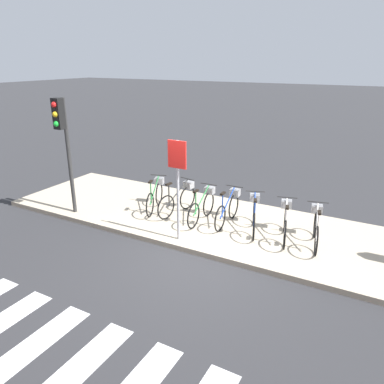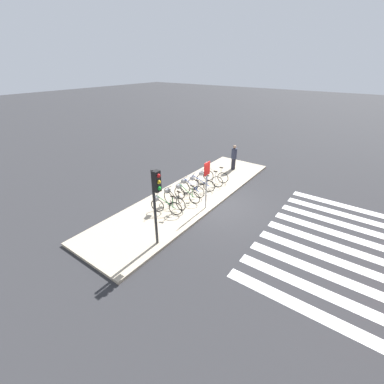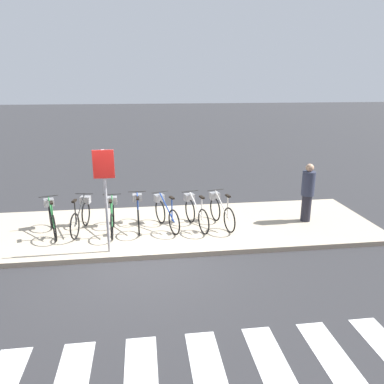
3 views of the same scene
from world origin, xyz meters
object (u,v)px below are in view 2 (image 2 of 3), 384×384
object	(u,v)px
parked_bicycle_1	(173,198)
parked_bicycle_4	(199,183)
parked_bicycle_2	(185,193)
parked_bicycle_6	(214,175)
sign_post	(207,178)
parked_bicycle_3	(190,188)
pedestrian	(234,157)
traffic_light	(156,193)
parked_bicycle_5	(208,179)
parked_bicycle_0	(164,205)

from	to	relation	value
parked_bicycle_1	parked_bicycle_4	distance (m)	2.11
parked_bicycle_2	parked_bicycle_4	xyz separation A→B (m)	(1.33, 0.07, 0.00)
parked_bicycle_4	parked_bicycle_6	world-z (taller)	same
parked_bicycle_4	parked_bicycle_6	size ratio (longest dim) A/B	0.97
parked_bicycle_4	sign_post	bearing A→B (deg)	-135.97
parked_bicycle_2	parked_bicycle_6	size ratio (longest dim) A/B	1.02
parked_bicycle_1	parked_bicycle_3	size ratio (longest dim) A/B	0.99
parked_bicycle_2	pedestrian	bearing A→B (deg)	0.50
parked_bicycle_4	traffic_light	size ratio (longest dim) A/B	0.48
parked_bicycle_3	parked_bicycle_4	size ratio (longest dim) A/B	1.05
parked_bicycle_3	parked_bicycle_6	world-z (taller)	same
parked_bicycle_3	sign_post	size ratio (longest dim) A/B	0.67
parked_bicycle_3	parked_bicycle_6	bearing A→B (deg)	-2.92
parked_bicycle_4	sign_post	distance (m)	2.18
parked_bicycle_6	parked_bicycle_4	bearing A→B (deg)	179.32
parked_bicycle_5	traffic_light	distance (m)	5.82
parked_bicycle_0	parked_bicycle_3	xyz separation A→B (m)	(2.12, 0.10, 0.00)
parked_bicycle_0	traffic_light	size ratio (longest dim) A/B	0.48
parked_bicycle_6	parked_bicycle_5	bearing A→B (deg)	-177.26
parked_bicycle_5	pedestrian	bearing A→B (deg)	0.44
parked_bicycle_6	traffic_light	distance (m)	6.45
parked_bicycle_2	pedestrian	xyz separation A→B (m)	(5.13, 0.05, 0.40)
parked_bicycle_2	parked_bicycle_4	world-z (taller)	same
parked_bicycle_4	pedestrian	distance (m)	3.82
parked_bicycle_0	parked_bicycle_1	size ratio (longest dim) A/B	0.97
parked_bicycle_2	traffic_light	distance (m)	3.94
parked_bicycle_4	pedestrian	bearing A→B (deg)	-0.39
parked_bicycle_0	parked_bicycle_4	xyz separation A→B (m)	(2.81, 0.01, 0.00)
parked_bicycle_6	parked_bicycle_2	bearing A→B (deg)	-178.88
traffic_light	parked_bicycle_2	bearing A→B (deg)	21.25
parked_bicycle_2	traffic_light	world-z (taller)	traffic_light
parked_bicycle_0	traffic_light	xyz separation A→B (m)	(-1.81, -1.34, 1.76)
parked_bicycle_2	pedestrian	distance (m)	5.15
parked_bicycle_3	parked_bicycle_6	xyz separation A→B (m)	(2.14, -0.11, 0.00)
parked_bicycle_4	parked_bicycle_5	size ratio (longest dim) A/B	0.98
parked_bicycle_6	traffic_light	world-z (taller)	traffic_light
parked_bicycle_3	pedestrian	bearing A→B (deg)	-1.50
parked_bicycle_3	parked_bicycle_6	distance (m)	2.14
parked_bicycle_1	parked_bicycle_2	world-z (taller)	same
sign_post	parked_bicycle_4	bearing A→B (deg)	44.03
parked_bicycle_1	sign_post	xyz separation A→B (m)	(0.77, -1.36, 1.14)
parked_bicycle_1	pedestrian	size ratio (longest dim) A/B	0.96
parked_bicycle_4	traffic_light	bearing A→B (deg)	-163.72
parked_bicycle_1	parked_bicycle_5	bearing A→B (deg)	-2.37
parked_bicycle_4	parked_bicycle_5	world-z (taller)	same
parked_bicycle_5	pedestrian	size ratio (longest dim) A/B	0.94
parked_bicycle_2	parked_bicycle_4	size ratio (longest dim) A/B	1.05
parked_bicycle_2	parked_bicycle_3	size ratio (longest dim) A/B	1.00
parked_bicycle_5	parked_bicycle_6	world-z (taller)	same
parked_bicycle_0	pedestrian	world-z (taller)	pedestrian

